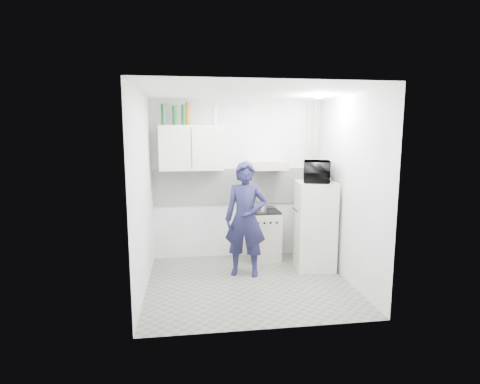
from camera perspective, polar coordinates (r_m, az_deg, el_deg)
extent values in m
plane|color=slate|center=(5.38, 1.37, -13.74)|extent=(2.80, 2.80, 0.00)
plane|color=white|center=(5.00, 1.48, 14.95)|extent=(2.80, 2.80, 0.00)
plane|color=white|center=(6.25, -0.42, 1.80)|extent=(2.80, 0.00, 2.80)
plane|color=white|center=(5.00, -14.62, -0.28)|extent=(0.00, 2.60, 2.60)
plane|color=white|center=(5.43, 16.16, 0.37)|extent=(0.00, 2.60, 2.60)
imported|color=#191938|center=(5.46, 0.86, -4.17)|extent=(0.70, 0.56, 1.68)
cube|color=#B9B19F|center=(6.26, 3.69, -6.65)|extent=(0.50, 0.50, 0.79)
cube|color=white|center=(5.87, 11.35, -5.04)|extent=(0.62, 0.62, 1.35)
cube|color=black|center=(6.16, 3.73, -2.95)|extent=(0.48, 0.48, 0.03)
cylinder|color=silver|center=(6.07, 3.26, -2.49)|extent=(0.18, 0.18, 0.10)
imported|color=black|center=(5.73, 11.61, 3.09)|extent=(0.65, 0.53, 0.31)
cylinder|color=#144C1E|center=(6.00, -11.59, 11.46)|extent=(0.07, 0.07, 0.32)
cylinder|color=#144C1E|center=(5.99, -9.91, 11.42)|extent=(0.08, 0.08, 0.30)
cylinder|color=#144C1E|center=(5.99, -8.56, 11.52)|extent=(0.08, 0.08, 0.31)
cylinder|color=brown|center=(5.99, -7.95, 11.72)|extent=(0.08, 0.08, 0.35)
cylinder|color=#B2B7BC|center=(6.00, -3.83, 11.52)|extent=(0.07, 0.07, 0.30)
cube|color=white|center=(5.98, -7.40, 6.69)|extent=(1.00, 0.35, 0.70)
cube|color=#B9B19F|center=(6.06, 4.12, 4.11)|extent=(0.60, 0.50, 0.14)
cube|color=white|center=(6.25, -0.40, 0.87)|extent=(2.74, 0.03, 0.60)
cylinder|color=#B9B19F|center=(6.47, 11.16, 1.87)|extent=(0.05, 0.05, 2.60)
cylinder|color=#B9B19F|center=(6.44, 10.15, 1.86)|extent=(0.04, 0.04, 2.60)
cylinder|color=white|center=(5.44, 11.90, 13.96)|extent=(0.10, 0.10, 0.02)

